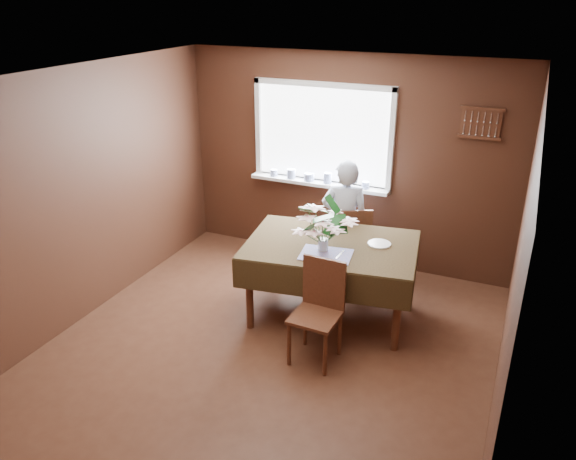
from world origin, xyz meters
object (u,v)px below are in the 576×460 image
at_px(dining_table, 331,253).
at_px(chair_far, 352,241).
at_px(chair_near, 319,306).
at_px(flower_bouquet, 324,224).
at_px(seated_woman, 345,223).

xyz_separation_m(dining_table, chair_far, (-0.03, 0.82, -0.22)).
distance_m(dining_table, chair_near, 0.74).
bearing_deg(chair_near, dining_table, 103.69).
height_order(chair_far, flower_bouquet, flower_bouquet).
height_order(dining_table, chair_far, chair_far).
height_order(chair_near, flower_bouquet, flower_bouquet).
bearing_deg(dining_table, chair_near, -86.99).
relative_size(dining_table, flower_bouquet, 3.64).
relative_size(dining_table, chair_far, 2.02).
bearing_deg(seated_woman, flower_bouquet, 83.92).
relative_size(dining_table, chair_near, 1.92).
height_order(chair_far, seated_woman, seated_woman).
bearing_deg(seated_woman, chair_far, -158.47).
xyz_separation_m(chair_far, seated_woman, (-0.08, -0.05, 0.23)).
xyz_separation_m(dining_table, flower_bouquet, (-0.02, -0.19, 0.38)).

